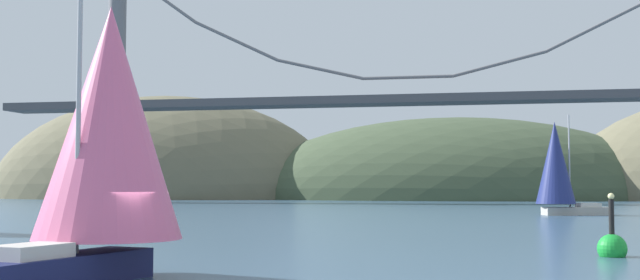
# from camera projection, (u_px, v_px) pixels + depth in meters

# --- Properties ---
(ground_plane) EXTENTS (360.00, 360.00, 0.00)m
(ground_plane) POSITION_uv_depth(u_px,v_px,m) (116.00, 280.00, 22.37)
(ground_plane) COLOR #385670
(headland_center) EXTENTS (84.13, 44.00, 31.70)m
(headland_center) POSITION_uv_depth(u_px,v_px,m) (452.00, 199.00, 153.54)
(headland_center) COLOR #425138
(headland_center) RESTS_ON ground_plane
(headland_left) EXTENTS (75.21, 44.00, 42.77)m
(headland_left) POSITION_uv_depth(u_px,v_px,m) (162.00, 198.00, 165.31)
(headland_left) COLOR #6B664C
(headland_left) RESTS_ON ground_plane
(suspension_bridge) EXTENTS (128.29, 6.00, 37.85)m
(suspension_bridge) POSITION_uv_depth(u_px,v_px,m) (407.00, 90.00, 116.32)
(suspension_bridge) COLOR slate
(suspension_bridge) RESTS_ON ground_plane
(sailboat_pink_spinnaker) EXTENTS (5.02, 7.57, 8.38)m
(sailboat_pink_spinnaker) POSITION_uv_depth(u_px,v_px,m) (106.00, 131.00, 22.79)
(sailboat_pink_spinnaker) COLOR #191E4C
(sailboat_pink_spinnaker) RESTS_ON ground_plane
(sailboat_navy_sail) EXTENTS (7.11, 4.28, 9.06)m
(sailboat_navy_sail) POSITION_uv_depth(u_px,v_px,m) (557.00, 167.00, 71.26)
(sailboat_navy_sail) COLOR #B7B2A8
(sailboat_navy_sail) RESTS_ON ground_plane
(channel_buoy) EXTENTS (1.10, 1.10, 2.64)m
(channel_buoy) POSITION_uv_depth(u_px,v_px,m) (612.00, 247.00, 29.72)
(channel_buoy) COLOR green
(channel_buoy) RESTS_ON ground_plane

